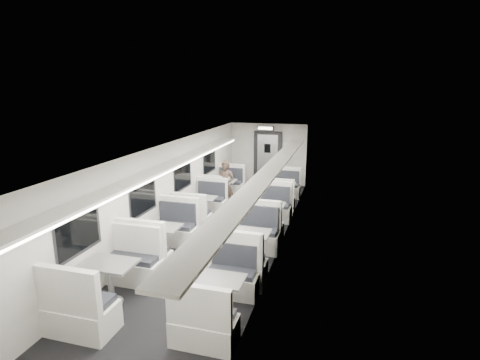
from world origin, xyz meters
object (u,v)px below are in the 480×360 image
Objects in this scene: booth_left_c at (161,241)px; booth_right_d at (220,296)px; booth_right_b at (268,216)px; passenger at (226,185)px; booth_left_d at (111,282)px; booth_right_c at (248,248)px; booth_right_a at (283,193)px; booth_left_a at (224,190)px; exit_sign at (266,128)px; booth_left_b at (202,208)px; vestibule_door at (268,158)px.

booth_left_c is 2.68m from booth_right_d.
passenger is at bearing 140.47° from booth_right_b.
booth_left_d is at bearing -115.10° from booth_right_b.
booth_right_d is at bearing -90.00° from booth_right_c.
booth_right_a is 2.05m from passenger.
exit_sign is at bearing 63.58° from booth_left_a.
booth_left_b is (0.00, -2.07, -0.00)m from booth_left_a.
exit_sign reaches higher than booth_left_b.
booth_right_d is at bearing -41.74° from booth_left_c.
vestibule_door reaches higher than booth_left_c.
booth_left_b is at bearing 90.00° from booth_left_d.
booth_left_b is 3.11m from booth_right_c.
booth_left_d is at bearing -175.32° from booth_right_d.
passenger is at bearing 72.18° from booth_left_b.
passenger reaches higher than booth_right_d.
booth_right_b is 4.93m from vestibule_door.
vestibule_door is at bearing 98.19° from booth_right_c.
vestibule_door reaches higher than booth_left_d.
vestibule_door reaches higher than booth_left_b.
booth_right_a is at bearing -60.68° from exit_sign.
exit_sign is (1.00, 6.61, 1.89)m from booth_left_c.
vestibule_door reaches higher than booth_right_c.
exit_sign is at bearing -90.00° from vestibule_door.
booth_right_a is 0.93× the size of booth_right_b.
booth_right_b is (2.00, 4.27, -0.03)m from booth_left_d.
booth_right_c is (2.00, -2.38, 0.04)m from booth_left_b.
passenger is 3.36m from exit_sign.
booth_right_b is at bearing 90.00° from booth_right_d.
passenger is (-1.63, 5.45, 0.42)m from booth_right_d.
booth_right_a is at bearing 90.00° from booth_right_b.
booth_left_d is 1.13× the size of booth_right_d.
booth_left_c is 5.23m from booth_right_a.
booth_left_d is at bearing -106.44° from booth_right_a.
booth_right_d is (0.00, -1.94, -0.04)m from booth_right_c.
booth_left_b is at bearing -103.77° from exit_sign.
booth_left_b is at bearing -102.35° from vestibule_door.
booth_right_a is at bearing -66.21° from vestibule_door.
booth_left_c reaches higher than booth_left_a.
booth_right_c is at bearing -90.00° from booth_right_b.
booth_right_b is 4.80m from exit_sign.
booth_left_d is at bearing -90.00° from booth_left_a.
booth_right_c is 1.94m from booth_right_d.
booth_right_c is at bearing -49.93° from booth_left_b.
booth_left_c is (0.00, -4.60, 0.03)m from booth_left_a.
passenger is (0.37, 3.67, 0.40)m from booth_left_c.
booth_right_b is at bearing -48.70° from booth_left_a.
vestibule_door is at bearing 83.69° from booth_left_d.
booth_left_b is at bearing 130.07° from booth_right_c.
booth_left_d is at bearing -133.60° from booth_right_c.
exit_sign reaches higher than passenger.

